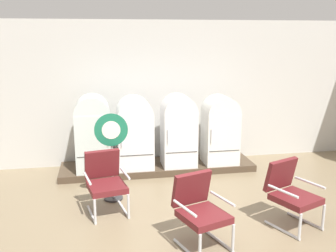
% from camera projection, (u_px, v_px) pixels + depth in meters
% --- Properties ---
extents(ground, '(12.00, 10.00, 0.05)m').
position_uv_depth(ground, '(192.00, 248.00, 5.13)').
color(ground, '#7E6D51').
extents(back_wall, '(11.76, 0.12, 3.04)m').
position_uv_depth(back_wall, '(153.00, 92.00, 8.27)').
color(back_wall, beige).
rests_on(back_wall, ground).
extents(display_plinth, '(3.95, 0.95, 0.13)m').
position_uv_depth(display_plinth, '(158.00, 167.00, 8.00)').
color(display_plinth, '#4A3A2A').
rests_on(display_plinth, ground).
extents(refrigerator_0, '(0.67, 0.71, 1.48)m').
position_uv_depth(refrigerator_0, '(93.00, 131.00, 7.50)').
color(refrigerator_0, silver).
rests_on(refrigerator_0, display_plinth).
extents(refrigerator_1, '(0.69, 0.69, 1.43)m').
position_uv_depth(refrigerator_1, '(135.00, 131.00, 7.63)').
color(refrigerator_1, white).
rests_on(refrigerator_1, display_plinth).
extents(refrigerator_2, '(0.67, 0.61, 1.45)m').
position_uv_depth(refrigerator_2, '(179.00, 129.00, 7.74)').
color(refrigerator_2, white).
rests_on(refrigerator_2, display_plinth).
extents(refrigerator_3, '(0.68, 0.63, 1.41)m').
position_uv_depth(refrigerator_3, '(220.00, 128.00, 7.91)').
color(refrigerator_3, white).
rests_on(refrigerator_3, display_plinth).
extents(armchair_left, '(0.71, 0.80, 0.96)m').
position_uv_depth(armchair_left, '(105.00, 180.00, 6.04)').
color(armchair_left, silver).
rests_on(armchair_left, ground).
extents(armchair_right, '(0.79, 0.86, 0.96)m').
position_uv_depth(armchair_right, '(291.00, 191.00, 5.60)').
color(armchair_right, silver).
rests_on(armchair_right, ground).
extents(armchair_center, '(0.76, 0.84, 0.96)m').
position_uv_depth(armchair_center, '(200.00, 208.00, 5.07)').
color(armchair_center, silver).
rests_on(armchair_center, ground).
extents(sign_stand, '(0.55, 0.32, 1.50)m').
position_uv_depth(sign_stand, '(112.00, 154.00, 6.40)').
color(sign_stand, '#2D2D30').
rests_on(sign_stand, ground).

